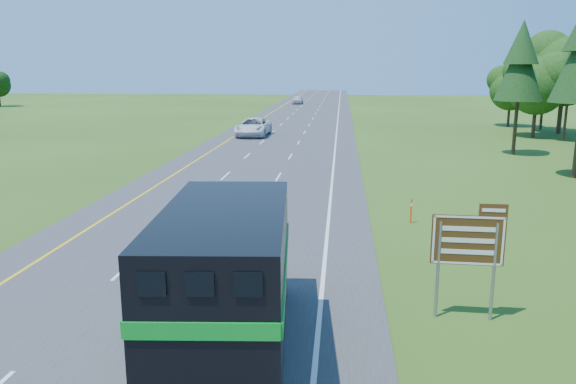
# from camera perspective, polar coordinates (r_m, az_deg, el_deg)

# --- Properties ---
(road) EXTENTS (15.00, 260.00, 0.04)m
(road) POSITION_cam_1_polar(r_m,az_deg,el_deg) (58.99, -0.48, 5.42)
(road) COLOR #38383A
(road) RESTS_ON ground
(lane_markings) EXTENTS (11.15, 260.00, 0.01)m
(lane_markings) POSITION_cam_1_polar(r_m,az_deg,el_deg) (58.99, -0.48, 5.45)
(lane_markings) COLOR yellow
(lane_markings) RESTS_ON road
(horse_truck) EXTENTS (3.53, 9.33, 4.05)m
(horse_truck) POSITION_cam_1_polar(r_m,az_deg,el_deg) (14.32, -6.02, -8.37)
(horse_truck) COLOR black
(horse_truck) RESTS_ON road
(white_suv) EXTENTS (3.38, 7.08, 1.95)m
(white_suv) POSITION_cam_1_polar(r_m,az_deg,el_deg) (61.49, -3.55, 6.62)
(white_suv) COLOR silver
(white_suv) RESTS_ON road
(far_car) EXTENTS (2.06, 4.97, 1.68)m
(far_car) POSITION_cam_1_polar(r_m,az_deg,el_deg) (116.76, 0.99, 9.35)
(far_car) COLOR silver
(far_car) RESTS_ON road
(exit_sign) EXTENTS (2.08, 0.16, 3.53)m
(exit_sign) POSITION_cam_1_polar(r_m,az_deg,el_deg) (17.10, 17.90, -5.13)
(exit_sign) COLOR gray
(exit_sign) RESTS_ON ground
(delineator) EXTENTS (0.10, 0.05, 1.18)m
(delineator) POSITION_cam_1_polar(r_m,az_deg,el_deg) (27.45, 12.41, -1.83)
(delineator) COLOR #FF480D
(delineator) RESTS_ON ground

